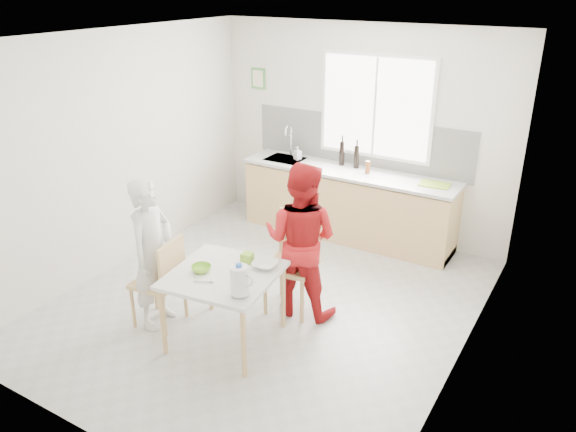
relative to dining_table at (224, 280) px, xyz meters
The scene contains 21 objects.
ground 0.99m from the dining_table, 91.84° to the left, with size 4.50×4.50×0.00m, color #B7B7B2.
room_shell 1.25m from the dining_table, 91.84° to the left, with size 4.50×4.50×4.50m.
window 3.16m from the dining_table, 86.61° to the left, with size 1.50×0.06×1.30m.
backsplash 3.04m from the dining_table, 90.46° to the left, with size 3.00×0.02×0.65m, color white.
picture_frame 3.60m from the dining_table, 117.85° to the left, with size 0.22×0.03×0.28m.
kitchen_counter 2.71m from the dining_table, 90.60° to the left, with size 2.84×0.64×1.37m.
dining_table is the anchor object (origin of this frame).
chair_left 0.69m from the dining_table, behind, with size 0.48×0.48×0.92m.
chair_far 0.90m from the dining_table, 74.40° to the left, with size 0.53×0.53×1.02m.
person_white 0.78m from the dining_table, behind, with size 0.55×0.36×1.51m, color silver.
person_red 0.90m from the dining_table, 67.08° to the left, with size 0.78×0.61×1.60m, color red.
bowl_green 0.23m from the dining_table, 158.63° to the right, with size 0.18×0.18×0.06m, color #81C82E.
bowl_white 0.40m from the dining_table, 47.14° to the left, with size 0.23×0.23×0.06m, color white.
milk_jug 0.48m from the dining_table, 33.54° to the right, with size 0.22×0.16×0.28m.
green_box 0.32m from the dining_table, 77.68° to the left, with size 0.10×0.10×0.09m, color #7FBC2B.
spoon 0.25m from the dining_table, 102.65° to the right, with size 0.01×0.01×0.16m, color #A5A5AA.
cutting_board 2.94m from the dining_table, 68.27° to the left, with size 0.35×0.25×0.01m, color #95C22C.
wine_bottle_a 2.89m from the dining_table, 94.03° to the left, with size 0.07×0.07×0.32m, color black.
wine_bottle_b 2.86m from the dining_table, 89.70° to the left, with size 0.07×0.07×0.30m, color black.
jar_amber 2.73m from the dining_table, 85.16° to the left, with size 0.06×0.06×0.16m, color brown.
soap_bottle 2.90m from the dining_table, 106.46° to the left, with size 0.08×0.08×0.18m, color #999999.
Camera 1 is at (2.82, -4.28, 3.19)m, focal length 35.00 mm.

